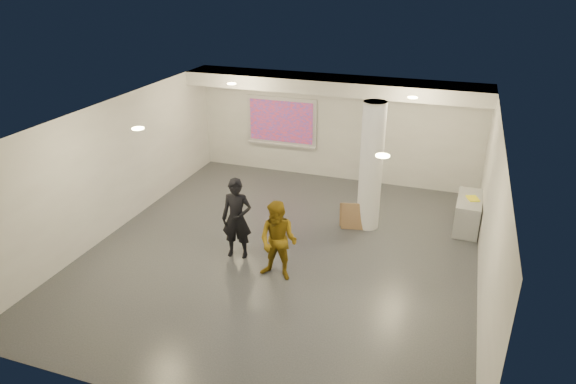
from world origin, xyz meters
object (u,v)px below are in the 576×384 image
at_px(woman, 237,219).
at_px(projection_screen, 281,122).
at_px(credenza, 468,213).
at_px(man, 278,241).
at_px(column, 371,167).

bearing_deg(woman, projection_screen, 90.77).
distance_m(credenza, man, 4.87).
relative_size(woman, man, 1.07).
xyz_separation_m(column, man, (-1.24, -2.73, -0.69)).
xyz_separation_m(woman, man, (1.10, -0.51, -0.06)).
xyz_separation_m(projection_screen, woman, (0.76, -4.87, -0.66)).
height_order(projection_screen, credenza, projection_screen).
bearing_deg(projection_screen, woman, -81.10).
xyz_separation_m(column, credenza, (2.22, 0.66, -1.12)).
bearing_deg(column, credenza, 16.65).
height_order(projection_screen, man, projection_screen).
bearing_deg(credenza, column, -161.43).
bearing_deg(credenza, man, -133.59).
distance_m(credenza, woman, 5.42).
xyz_separation_m(credenza, man, (-3.46, -3.40, 0.43)).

